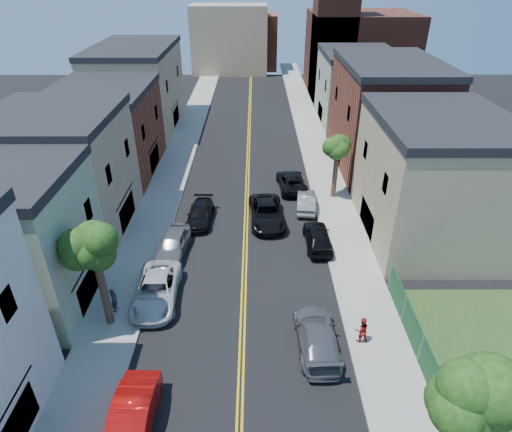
{
  "coord_description": "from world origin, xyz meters",
  "views": [
    {
      "loc": [
        0.75,
        -5.08,
        18.72
      ],
      "look_at": [
        0.82,
        23.26,
        2.0
      ],
      "focal_mm": 30.36,
      "sensor_mm": 36.0,
      "label": 1
    }
  ],
  "objects_px": {
    "grey_car_right": "(317,336)",
    "red_sedan": "(131,420)",
    "black_car_left": "(200,214)",
    "dark_car_right_far": "(292,181)",
    "silver_car_right": "(306,201)",
    "pedestrian_left": "(114,300)",
    "grey_car_left": "(173,244)",
    "pedestrian_right": "(362,330)",
    "black_car_right": "(318,237)",
    "black_suv_lane": "(267,213)",
    "white_pickup": "(156,290)"
  },
  "relations": [
    {
      "from": "grey_car_right",
      "to": "black_car_right",
      "type": "xyz_separation_m",
      "value": [
        1.32,
        10.01,
        0.01
      ]
    },
    {
      "from": "red_sedan",
      "to": "silver_car_right",
      "type": "xyz_separation_m",
      "value": [
        10.05,
        20.91,
        -0.11
      ]
    },
    {
      "from": "silver_car_right",
      "to": "black_suv_lane",
      "type": "distance_m",
      "value": 4.13
    },
    {
      "from": "pedestrian_left",
      "to": "grey_car_right",
      "type": "bearing_deg",
      "value": -104.04
    },
    {
      "from": "black_car_right",
      "to": "silver_car_right",
      "type": "bearing_deg",
      "value": -88.37
    },
    {
      "from": "grey_car_right",
      "to": "pedestrian_left",
      "type": "distance_m",
      "value": 12.34
    },
    {
      "from": "black_car_right",
      "to": "black_suv_lane",
      "type": "xyz_separation_m",
      "value": [
        -3.78,
        3.57,
        0.02
      ]
    },
    {
      "from": "black_car_left",
      "to": "pedestrian_right",
      "type": "height_order",
      "value": "pedestrian_right"
    },
    {
      "from": "black_suv_lane",
      "to": "pedestrian_left",
      "type": "xyz_separation_m",
      "value": [
        -9.56,
        -10.76,
        0.14
      ]
    },
    {
      "from": "black_car_left",
      "to": "pedestrian_left",
      "type": "bearing_deg",
      "value": -107.63
    },
    {
      "from": "dark_car_right_far",
      "to": "grey_car_right",
      "type": "bearing_deg",
      "value": 84.6
    },
    {
      "from": "grey_car_left",
      "to": "silver_car_right",
      "type": "relative_size",
      "value": 1.1
    },
    {
      "from": "dark_car_right_far",
      "to": "pedestrian_left",
      "type": "xyz_separation_m",
      "value": [
        -12.06,
        -16.85,
        0.23
      ]
    },
    {
      "from": "grey_car_left",
      "to": "black_car_left",
      "type": "distance_m",
      "value": 4.79
    },
    {
      "from": "black_car_right",
      "to": "grey_car_right",
      "type": "bearing_deg",
      "value": 81.16
    },
    {
      "from": "silver_car_right",
      "to": "pedestrian_right",
      "type": "height_order",
      "value": "pedestrian_right"
    },
    {
      "from": "grey_car_right",
      "to": "red_sedan",
      "type": "bearing_deg",
      "value": 28.02
    },
    {
      "from": "black_car_right",
      "to": "black_car_left",
      "type": "bearing_deg",
      "value": -22.36
    },
    {
      "from": "white_pickup",
      "to": "grey_car_left",
      "type": "bearing_deg",
      "value": 85.82
    },
    {
      "from": "white_pickup",
      "to": "black_car_left",
      "type": "distance_m",
      "value": 9.83
    },
    {
      "from": "black_car_right",
      "to": "dark_car_right_far",
      "type": "distance_m",
      "value": 9.74
    },
    {
      "from": "red_sedan",
      "to": "black_suv_lane",
      "type": "xyz_separation_m",
      "value": [
        6.57,
        18.71,
        -0.02
      ]
    },
    {
      "from": "black_car_left",
      "to": "grey_car_right",
      "type": "distance_m",
      "value": 15.76
    },
    {
      "from": "black_car_left",
      "to": "grey_car_right",
      "type": "relative_size",
      "value": 0.88
    },
    {
      "from": "white_pickup",
      "to": "grey_car_right",
      "type": "height_order",
      "value": "white_pickup"
    },
    {
      "from": "black_car_left",
      "to": "red_sedan",
      "type": "bearing_deg",
      "value": -90.27
    },
    {
      "from": "grey_car_left",
      "to": "pedestrian_left",
      "type": "height_order",
      "value": "pedestrian_left"
    },
    {
      "from": "silver_car_right",
      "to": "pedestrian_left",
      "type": "relative_size",
      "value": 2.73
    },
    {
      "from": "white_pickup",
      "to": "black_car_right",
      "type": "distance_m",
      "value": 12.58
    },
    {
      "from": "grey_car_left",
      "to": "black_car_left",
      "type": "height_order",
      "value": "grey_car_left"
    },
    {
      "from": "grey_car_left",
      "to": "white_pickup",
      "type": "bearing_deg",
      "value": -87.94
    },
    {
      "from": "black_car_left",
      "to": "dark_car_right_far",
      "type": "relative_size",
      "value": 0.91
    },
    {
      "from": "black_suv_lane",
      "to": "pedestrian_right",
      "type": "height_order",
      "value": "pedestrian_right"
    },
    {
      "from": "black_car_left",
      "to": "black_suv_lane",
      "type": "xyz_separation_m",
      "value": [
        5.52,
        -0.01,
        0.13
      ]
    },
    {
      "from": "red_sedan",
      "to": "black_suv_lane",
      "type": "bearing_deg",
      "value": 71.77
    },
    {
      "from": "pedestrian_left",
      "to": "black_car_left",
      "type": "bearing_deg",
      "value": -21.44
    },
    {
      "from": "grey_car_right",
      "to": "black_suv_lane",
      "type": "xyz_separation_m",
      "value": [
        -2.46,
        13.57,
        0.03
      ]
    },
    {
      "from": "grey_car_right",
      "to": "dark_car_right_far",
      "type": "relative_size",
      "value": 1.03
    },
    {
      "from": "grey_car_right",
      "to": "pedestrian_right",
      "type": "relative_size",
      "value": 3.32
    },
    {
      "from": "black_suv_lane",
      "to": "black_car_left",
      "type": "bearing_deg",
      "value": 175.4
    },
    {
      "from": "black_car_left",
      "to": "black_suv_lane",
      "type": "relative_size",
      "value": 0.81
    },
    {
      "from": "grey_car_left",
      "to": "red_sedan",
      "type": "bearing_deg",
      "value": -83.61
    },
    {
      "from": "pedestrian_right",
      "to": "silver_car_right",
      "type": "bearing_deg",
      "value": -91.27
    },
    {
      "from": "black_car_right",
      "to": "grey_car_left",
      "type": "bearing_deg",
      "value": 3.88
    },
    {
      "from": "black_car_right",
      "to": "white_pickup",
      "type": "bearing_deg",
      "value": 27.72
    },
    {
      "from": "white_pickup",
      "to": "silver_car_right",
      "type": "bearing_deg",
      "value": 46.47
    },
    {
      "from": "black_car_left",
      "to": "black_suv_lane",
      "type": "distance_m",
      "value": 5.52
    },
    {
      "from": "grey_car_left",
      "to": "pedestrian_left",
      "type": "distance_m",
      "value": 6.73
    },
    {
      "from": "pedestrian_left",
      "to": "pedestrian_right",
      "type": "relative_size",
      "value": 0.99
    },
    {
      "from": "silver_car_right",
      "to": "red_sedan",
      "type": "bearing_deg",
      "value": 69.87
    }
  ]
}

